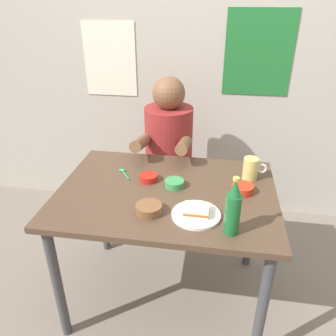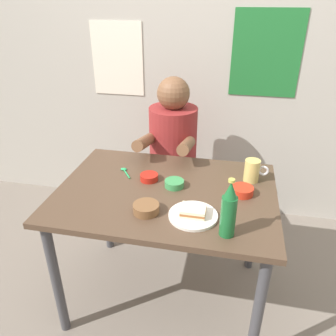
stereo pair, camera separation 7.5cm
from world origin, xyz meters
TOP-DOWN VIEW (x-y plane):
  - ground_plane at (0.00, 0.00)m, footprint 6.00×6.00m
  - wall_back at (0.00, 1.05)m, footprint 4.40×0.09m
  - dining_table at (0.00, 0.00)m, footprint 1.10×0.80m
  - stool at (-0.09, 0.63)m, footprint 0.34×0.34m
  - person_seated at (-0.09, 0.62)m, footprint 0.33×0.56m
  - plate_orange at (0.17, -0.20)m, footprint 0.22×0.22m
  - sandwich at (0.17, -0.20)m, footprint 0.11×0.09m
  - beer_mug at (0.42, 0.19)m, footprint 0.13×0.08m
  - beer_bottle at (0.32, -0.29)m, footprint 0.06×0.06m
  - dip_bowl_green at (0.03, 0.04)m, footprint 0.10×0.10m
  - sambal_bowl_red at (-0.11, 0.08)m, footprint 0.10×0.10m
  - sauce_bowl_chili at (0.38, 0.04)m, footprint 0.11×0.11m
  - condiment_bowl_brown at (-0.05, -0.21)m, footprint 0.12×0.12m
  - spoon at (-0.27, 0.14)m, footprint 0.09×0.10m

SIDE VIEW (x-z plane):
  - ground_plane at x=0.00m, z-range 0.00..0.00m
  - stool at x=-0.09m, z-range 0.12..0.57m
  - dining_table at x=0.00m, z-range 0.28..1.02m
  - spoon at x=-0.27m, z-range 0.74..0.75m
  - plate_orange at x=0.17m, z-range 0.74..0.75m
  - sambal_bowl_red at x=-0.11m, z-range 0.74..0.78m
  - dip_bowl_green at x=0.03m, z-range 0.74..0.78m
  - sauce_bowl_chili at x=0.38m, z-range 0.74..0.78m
  - condiment_bowl_brown at x=-0.05m, z-range 0.74..0.78m
  - person_seated at x=-0.09m, z-range 0.41..1.13m
  - sandwich at x=0.17m, z-range 0.75..0.79m
  - beer_mug at x=0.42m, z-range 0.74..0.86m
  - beer_bottle at x=0.32m, z-range 0.73..0.99m
  - wall_back at x=0.00m, z-range 0.00..2.60m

